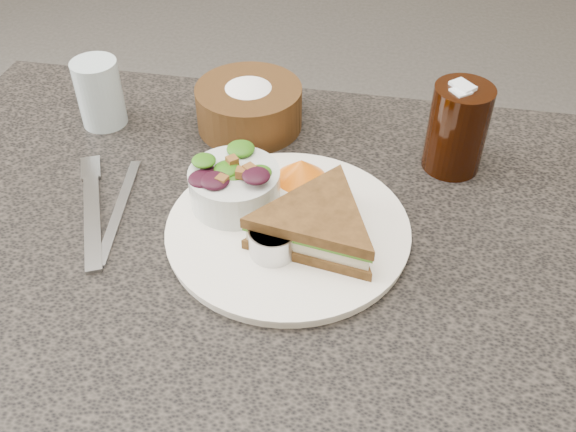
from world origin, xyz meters
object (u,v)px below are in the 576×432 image
(dining_table, at_px, (253,391))
(sandwich, at_px, (318,225))
(water_glass, at_px, (100,93))
(dressing_ramekin, at_px, (273,241))
(dinner_plate, at_px, (288,230))
(salad_bowl, at_px, (234,181))
(bread_basket, at_px, (249,100))
(cola_glass, at_px, (458,125))

(dining_table, distance_m, sandwich, 0.43)
(water_glass, bearing_deg, dressing_ramekin, -37.69)
(water_glass, bearing_deg, sandwich, -30.44)
(dinner_plate, relative_size, dressing_ramekin, 5.23)
(sandwich, bearing_deg, salad_bowl, 165.22)
(dining_table, height_order, bread_basket, bread_basket)
(dinner_plate, bearing_deg, dining_table, 177.36)
(dining_table, relative_size, sandwich, 5.39)
(sandwich, height_order, water_glass, water_glass)
(sandwich, distance_m, cola_glass, 0.26)
(dressing_ramekin, xyz_separation_m, water_glass, (-0.32, 0.24, 0.02))
(dining_table, distance_m, dressing_ramekin, 0.41)
(bread_basket, distance_m, cola_glass, 0.31)
(bread_basket, xyz_separation_m, cola_glass, (0.30, -0.05, 0.02))
(sandwich, relative_size, water_glass, 1.80)
(cola_glass, bearing_deg, dressing_ramekin, -132.56)
(bread_basket, bearing_deg, cola_glass, -8.68)
(dinner_plate, xyz_separation_m, bread_basket, (-0.10, 0.23, 0.04))
(dining_table, xyz_separation_m, salad_bowl, (-0.02, 0.03, 0.42))
(dressing_ramekin, distance_m, water_glass, 0.40)
(dinner_plate, relative_size, salad_bowl, 2.59)
(bread_basket, bearing_deg, water_glass, -171.91)
(sandwich, height_order, dressing_ramekin, sandwich)
(sandwich, relative_size, bread_basket, 1.16)
(dining_table, height_order, cola_glass, cola_glass)
(salad_bowl, height_order, dressing_ramekin, salad_bowl)
(salad_bowl, relative_size, water_glass, 1.13)
(dinner_plate, xyz_separation_m, salad_bowl, (-0.08, 0.03, 0.04))
(dressing_ramekin, xyz_separation_m, cola_glass, (0.21, 0.23, 0.04))
(dining_table, relative_size, cola_glass, 7.26)
(sandwich, height_order, bread_basket, bread_basket)
(salad_bowl, xyz_separation_m, water_glass, (-0.25, 0.16, 0.00))
(dining_table, distance_m, dinner_plate, 0.39)
(bread_basket, height_order, water_glass, water_glass)
(salad_bowl, distance_m, water_glass, 0.30)
(dressing_ramekin, bearing_deg, cola_glass, 47.44)
(dinner_plate, relative_size, cola_glass, 2.19)
(salad_bowl, bearing_deg, dressing_ramekin, -50.87)
(dining_table, height_order, water_glass, water_glass)
(water_glass, bearing_deg, salad_bowl, -33.08)
(dressing_ramekin, height_order, cola_glass, cola_glass)
(cola_glass, distance_m, water_glass, 0.53)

